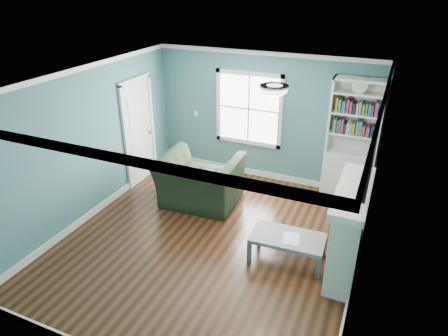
% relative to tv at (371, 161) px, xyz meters
% --- Properties ---
extents(floor, '(5.00, 5.00, 0.00)m').
position_rel_tv_xyz_m(floor, '(-2.20, -0.20, -1.72)').
color(floor, black).
rests_on(floor, ground).
extents(room_walls, '(5.00, 5.00, 5.00)m').
position_rel_tv_xyz_m(room_walls, '(-2.20, -0.20, -0.14)').
color(room_walls, '#3D7775').
rests_on(room_walls, ground).
extents(trim, '(4.50, 5.00, 2.60)m').
position_rel_tv_xyz_m(trim, '(-2.20, -0.20, -0.49)').
color(trim, white).
rests_on(trim, ground).
extents(window, '(1.40, 0.06, 1.50)m').
position_rel_tv_xyz_m(window, '(-2.50, 2.29, -0.27)').
color(window, white).
rests_on(window, room_walls).
extents(bookshelf, '(0.90, 0.35, 2.31)m').
position_rel_tv_xyz_m(bookshelf, '(-0.43, 2.10, -0.80)').
color(bookshelf, silver).
rests_on(bookshelf, ground).
extents(fireplace, '(0.44, 1.58, 1.30)m').
position_rel_tv_xyz_m(fireplace, '(-0.12, 0.00, -1.09)').
color(fireplace, black).
rests_on(fireplace, ground).
extents(tv, '(0.06, 1.10, 0.65)m').
position_rel_tv_xyz_m(tv, '(0.00, 0.00, 0.00)').
color(tv, black).
rests_on(tv, fireplace).
extents(door, '(0.12, 0.98, 2.17)m').
position_rel_tv_xyz_m(door, '(-4.42, 1.20, -0.65)').
color(door, silver).
rests_on(door, ground).
extents(ceiling_fixture, '(0.38, 0.38, 0.15)m').
position_rel_tv_xyz_m(ceiling_fixture, '(-1.30, -0.10, 0.82)').
color(ceiling_fixture, white).
rests_on(ceiling_fixture, room_walls).
extents(light_switch, '(0.08, 0.01, 0.12)m').
position_rel_tv_xyz_m(light_switch, '(-3.70, 2.28, -0.52)').
color(light_switch, white).
rests_on(light_switch, room_walls).
extents(recliner, '(1.45, 0.98, 1.23)m').
position_rel_tv_xyz_m(recliner, '(-2.87, 0.78, -1.11)').
color(recliner, black).
rests_on(recliner, ground).
extents(coffee_table, '(1.10, 0.64, 0.39)m').
position_rel_tv_xyz_m(coffee_table, '(-0.95, -0.16, -1.38)').
color(coffee_table, '#505860').
rests_on(coffee_table, ground).
extents(paper_sheet, '(0.30, 0.35, 0.00)m').
position_rel_tv_xyz_m(paper_sheet, '(-0.89, -0.19, -1.33)').
color(paper_sheet, white).
rests_on(paper_sheet, coffee_table).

